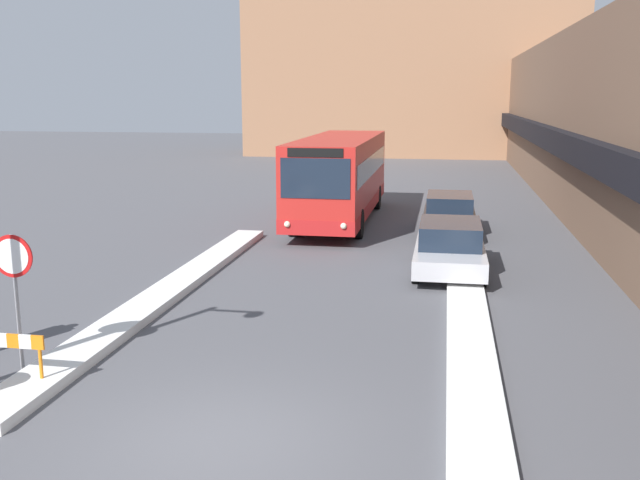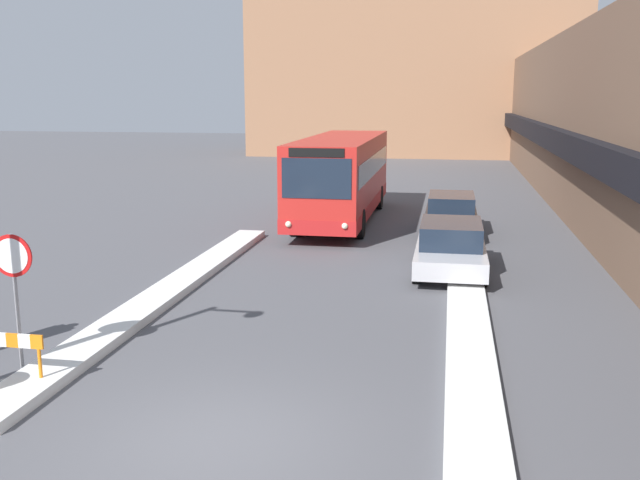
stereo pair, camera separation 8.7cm
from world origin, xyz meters
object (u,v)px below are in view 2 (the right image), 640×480
at_px(parked_car_front, 451,247).
at_px(construction_barricade, 13,349).
at_px(stop_sign, 14,272).
at_px(city_bus, 341,176).
at_px(parked_car_back, 451,214).

xyz_separation_m(parked_car_front, construction_barricade, (-7.16, -9.41, -0.04)).
bearing_deg(stop_sign, city_bus, 78.30).
relative_size(parked_car_back, construction_barricade, 4.15).
relative_size(city_bus, stop_sign, 4.30).
height_order(parked_car_front, construction_barricade, parked_car_front).
bearing_deg(construction_barricade, parked_car_back, 64.66).
bearing_deg(parked_car_front, construction_barricade, -127.27).
relative_size(city_bus, construction_barricade, 9.63).
distance_m(stop_sign, construction_barricade, 1.40).
xyz_separation_m(city_bus, parked_car_front, (4.19, -7.47, -1.04)).
height_order(city_bus, parked_car_back, city_bus).
relative_size(parked_car_front, construction_barricade, 4.07).
distance_m(parked_car_front, stop_sign, 11.53).
bearing_deg(stop_sign, parked_car_front, 48.99).
height_order(stop_sign, construction_barricade, stop_sign).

